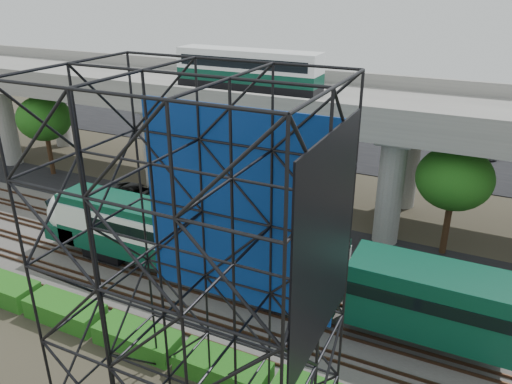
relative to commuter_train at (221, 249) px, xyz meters
The scene contains 13 objects.
ground 4.27m from the commuter_train, 140.54° to the right, with size 140.00×140.00×0.00m, color #474233.
ballast_bed 3.69m from the commuter_train, behind, with size 90.00×12.00×0.20m, color slate.
service_road 9.29m from the commuter_train, 105.95° to the left, with size 90.00×5.00×0.08m, color black.
parking_lot 32.22m from the commuter_train, 94.34° to the left, with size 90.00×18.00×0.08m, color black.
harbor_water 54.13m from the commuter_train, 92.58° to the left, with size 140.00×40.00×0.03m, color #42546C.
rail_tracks 3.56m from the commuter_train, behind, with size 90.00×9.52×0.16m.
commuter_train is the anchor object (origin of this frame).
overpass 15.21m from the commuter_train, 100.63° to the left, with size 80.00×12.00×12.40m.
scaffold_tower 11.99m from the commuter_train, 64.35° to the right, with size 9.36×6.36×15.00m.
hedge_strip 6.86m from the commuter_train, 102.73° to the right, with size 34.60×1.80×1.20m.
trees 16.07m from the commuter_train, 116.61° to the left, with size 40.94×16.94×7.69m.
suv 14.91m from the commuter_train, 147.62° to the left, with size 2.61×5.65×1.57m, color black.
parked_cars 31.61m from the commuter_train, 94.05° to the left, with size 37.38×9.24×1.27m.
Camera 1 is at (15.43, -20.25, 17.54)m, focal length 35.00 mm.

